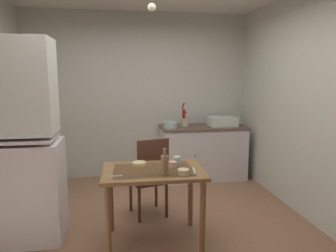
{
  "coord_description": "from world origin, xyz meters",
  "views": [
    {
      "loc": [
        -0.37,
        -3.15,
        1.68
      ],
      "look_at": [
        0.19,
        0.25,
        1.12
      ],
      "focal_mm": 33.49,
      "sensor_mm": 36.0,
      "label": 1
    }
  ],
  "objects_px": {
    "hutch_cabinet": "(17,149)",
    "glass_bottle": "(165,164)",
    "mixing_bowl_counter": "(171,125)",
    "mug_tall": "(177,160)",
    "serving_bowl_wide": "(139,163)",
    "sink_basin": "(222,121)",
    "hand_pump": "(184,116)",
    "dining_table": "(153,181)",
    "chair_far_side": "(150,176)"
  },
  "relations": [
    {
      "from": "mixing_bowl_counter",
      "to": "mug_tall",
      "type": "distance_m",
      "value": 1.71
    },
    {
      "from": "mug_tall",
      "to": "chair_far_side",
      "type": "bearing_deg",
      "value": 120.16
    },
    {
      "from": "hutch_cabinet",
      "to": "hand_pump",
      "type": "bearing_deg",
      "value": 38.57
    },
    {
      "from": "hand_pump",
      "to": "glass_bottle",
      "type": "xyz_separation_m",
      "value": [
        -0.64,
        -2.1,
        -0.17
      ]
    },
    {
      "from": "hand_pump",
      "to": "sink_basin",
      "type": "bearing_deg",
      "value": -4.08
    },
    {
      "from": "hutch_cabinet",
      "to": "mug_tall",
      "type": "xyz_separation_m",
      "value": [
        1.61,
        -0.14,
        -0.16
      ]
    },
    {
      "from": "hutch_cabinet",
      "to": "mixing_bowl_counter",
      "type": "height_order",
      "value": "hutch_cabinet"
    },
    {
      "from": "mixing_bowl_counter",
      "to": "dining_table",
      "type": "distance_m",
      "value": 1.92
    },
    {
      "from": "hutch_cabinet",
      "to": "mug_tall",
      "type": "relative_size",
      "value": 23.72
    },
    {
      "from": "dining_table",
      "to": "serving_bowl_wide",
      "type": "relative_size",
      "value": 7.11
    },
    {
      "from": "chair_far_side",
      "to": "mug_tall",
      "type": "xyz_separation_m",
      "value": [
        0.24,
        -0.42,
        0.3
      ]
    },
    {
      "from": "sink_basin",
      "to": "chair_far_side",
      "type": "height_order",
      "value": "sink_basin"
    },
    {
      "from": "hutch_cabinet",
      "to": "chair_far_side",
      "type": "distance_m",
      "value": 1.47
    },
    {
      "from": "serving_bowl_wide",
      "to": "glass_bottle",
      "type": "height_order",
      "value": "glass_bottle"
    },
    {
      "from": "dining_table",
      "to": "mixing_bowl_counter",
      "type": "bearing_deg",
      "value": 74.98
    },
    {
      "from": "hutch_cabinet",
      "to": "serving_bowl_wide",
      "type": "distance_m",
      "value": 1.23
    },
    {
      "from": "sink_basin",
      "to": "glass_bottle",
      "type": "bearing_deg",
      "value": -121.73
    },
    {
      "from": "chair_far_side",
      "to": "glass_bottle",
      "type": "distance_m",
      "value": 0.82
    },
    {
      "from": "serving_bowl_wide",
      "to": "mug_tall",
      "type": "distance_m",
      "value": 0.4
    },
    {
      "from": "sink_basin",
      "to": "chair_far_side",
      "type": "distance_m",
      "value": 1.93
    },
    {
      "from": "dining_table",
      "to": "glass_bottle",
      "type": "bearing_deg",
      "value": -62.64
    },
    {
      "from": "sink_basin",
      "to": "hand_pump",
      "type": "xyz_separation_m",
      "value": [
        -0.63,
        0.05,
        0.09
      ]
    },
    {
      "from": "mixing_bowl_counter",
      "to": "chair_far_side",
      "type": "height_order",
      "value": "chair_far_side"
    },
    {
      "from": "sink_basin",
      "to": "dining_table",
      "type": "xyz_separation_m",
      "value": [
        -1.36,
        -1.89,
        -0.3
      ]
    },
    {
      "from": "sink_basin",
      "to": "serving_bowl_wide",
      "type": "bearing_deg",
      "value": -131.42
    },
    {
      "from": "dining_table",
      "to": "sink_basin",
      "type": "bearing_deg",
      "value": 54.14
    },
    {
      "from": "chair_far_side",
      "to": "dining_table",
      "type": "bearing_deg",
      "value": -92.76
    },
    {
      "from": "mixing_bowl_counter",
      "to": "glass_bottle",
      "type": "height_order",
      "value": "glass_bottle"
    },
    {
      "from": "sink_basin",
      "to": "mug_tall",
      "type": "height_order",
      "value": "sink_basin"
    },
    {
      "from": "hutch_cabinet",
      "to": "hand_pump",
      "type": "distance_m",
      "value": 2.65
    },
    {
      "from": "sink_basin",
      "to": "mixing_bowl_counter",
      "type": "bearing_deg",
      "value": -176.71
    },
    {
      "from": "hutch_cabinet",
      "to": "glass_bottle",
      "type": "distance_m",
      "value": 1.5
    },
    {
      "from": "hutch_cabinet",
      "to": "serving_bowl_wide",
      "type": "bearing_deg",
      "value": -3.87
    },
    {
      "from": "sink_basin",
      "to": "mixing_bowl_counter",
      "type": "height_order",
      "value": "sink_basin"
    },
    {
      "from": "hutch_cabinet",
      "to": "glass_bottle",
      "type": "relative_size",
      "value": 8.02
    },
    {
      "from": "hand_pump",
      "to": "chair_far_side",
      "type": "height_order",
      "value": "hand_pump"
    },
    {
      "from": "sink_basin",
      "to": "mug_tall",
      "type": "xyz_separation_m",
      "value": [
        -1.09,
        -1.74,
        -0.14
      ]
    },
    {
      "from": "sink_basin",
      "to": "mixing_bowl_counter",
      "type": "relative_size",
      "value": 2.01
    },
    {
      "from": "mug_tall",
      "to": "glass_bottle",
      "type": "relative_size",
      "value": 0.34
    },
    {
      "from": "mixing_bowl_counter",
      "to": "sink_basin",
      "type": "bearing_deg",
      "value": 3.29
    },
    {
      "from": "chair_far_side",
      "to": "hand_pump",
      "type": "bearing_deg",
      "value": 62.85
    },
    {
      "from": "hutch_cabinet",
      "to": "sink_basin",
      "type": "distance_m",
      "value": 3.14
    },
    {
      "from": "hutch_cabinet",
      "to": "mug_tall",
      "type": "bearing_deg",
      "value": -4.81
    },
    {
      "from": "hutch_cabinet",
      "to": "chair_far_side",
      "type": "height_order",
      "value": "hutch_cabinet"
    },
    {
      "from": "hutch_cabinet",
      "to": "mixing_bowl_counter",
      "type": "xyz_separation_m",
      "value": [
        1.83,
        1.55,
        -0.05
      ]
    },
    {
      "from": "chair_far_side",
      "to": "serving_bowl_wide",
      "type": "distance_m",
      "value": 0.48
    },
    {
      "from": "sink_basin",
      "to": "hand_pump",
      "type": "relative_size",
      "value": 1.13
    },
    {
      "from": "hutch_cabinet",
      "to": "sink_basin",
      "type": "xyz_separation_m",
      "value": [
        2.7,
        1.6,
        -0.02
      ]
    },
    {
      "from": "hand_pump",
      "to": "glass_bottle",
      "type": "height_order",
      "value": "hand_pump"
    },
    {
      "from": "serving_bowl_wide",
      "to": "hutch_cabinet",
      "type": "bearing_deg",
      "value": 176.13
    }
  ]
}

